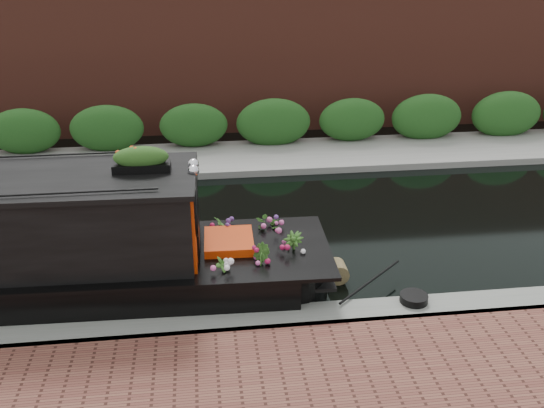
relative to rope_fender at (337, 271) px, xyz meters
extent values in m
plane|color=black|center=(-2.43, 2.00, -0.18)|extent=(80.00, 80.00, 0.00)
cube|color=gray|center=(-2.43, -1.30, -0.18)|extent=(40.00, 0.60, 0.50)
cube|color=gray|center=(-2.43, 6.20, -0.18)|extent=(40.00, 2.40, 0.34)
cube|color=#1E4C19|center=(-2.43, 7.10, -0.18)|extent=(40.00, 1.10, 2.80)
cube|color=brown|center=(-2.43, 9.20, -0.18)|extent=(40.00, 1.00, 8.00)
cube|color=red|center=(-2.37, 0.00, 1.24)|extent=(0.11, 1.74, 1.34)
cube|color=black|center=(-3.69, -0.89, 1.32)|extent=(0.90, 0.05, 0.55)
cube|color=red|center=(-1.85, 0.00, 0.52)|extent=(0.82, 0.92, 0.50)
sphere|color=white|center=(-2.36, -0.14, 2.03)|extent=(0.18, 0.18, 0.18)
sphere|color=white|center=(-2.36, 0.14, 2.03)|extent=(0.18, 0.18, 0.18)
cube|color=black|center=(-3.14, 0.00, 2.06)|extent=(0.88, 0.29, 0.13)
ellipsoid|color=#CE4416|center=(-3.14, 0.00, 2.25)|extent=(0.96, 0.30, 0.24)
imported|color=#2D591D|center=(-1.99, -0.78, 0.55)|extent=(0.33, 0.36, 0.56)
imported|color=#2D591D|center=(-1.41, -0.66, 0.60)|extent=(0.33, 0.39, 0.66)
imported|color=#2D591D|center=(-1.08, 0.56, 0.54)|extent=(0.63, 0.62, 0.54)
imported|color=#2D591D|center=(-0.82, -0.25, 0.59)|extent=(0.50, 0.50, 0.64)
imported|color=#2D591D|center=(-1.96, 0.66, 0.56)|extent=(0.22, 0.31, 0.57)
cylinder|color=olive|center=(0.00, 0.00, 0.00)|extent=(0.35, 0.38, 0.35)
cylinder|color=black|center=(0.95, -1.18, 0.13)|extent=(0.44, 0.44, 0.12)
camera|label=1|loc=(-2.23, -8.85, 5.34)|focal=40.00mm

